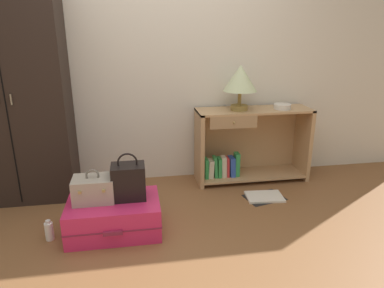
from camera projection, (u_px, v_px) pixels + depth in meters
ground_plane at (179, 257)px, 2.49m from camera, size 9.00×9.00×0.00m
back_wall at (158, 55)px, 3.49m from camera, size 6.40×0.10×2.60m
wardrobe at (13, 95)px, 3.10m from camera, size 0.93×0.47×1.98m
bookshelf at (247, 145)px, 3.69m from camera, size 1.18×0.39×0.77m
table_lamp at (240, 80)px, 3.42m from camera, size 0.34×0.34×0.45m
bowl at (282, 106)px, 3.56m from camera, size 0.18×0.18×0.05m
suitcase_large at (114, 216)px, 2.77m from camera, size 0.72×0.50×0.27m
train_case at (94, 189)px, 2.71m from camera, size 0.31×0.23×0.26m
handbag at (129, 181)px, 2.74m from camera, size 0.26×0.20×0.38m
bottle at (49, 231)px, 2.68m from camera, size 0.06×0.06×0.17m
open_book_on_floor at (264, 197)px, 3.37m from camera, size 0.41×0.34×0.02m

